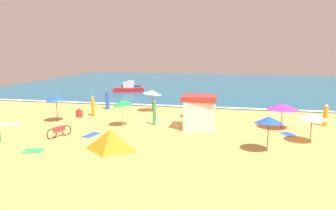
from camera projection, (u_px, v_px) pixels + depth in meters
The scene contains 25 objects.
ground_plane at pixel (160, 121), 24.02m from camera, with size 60.00×60.00×0.00m, color #E0A856.
ocean_water at pixel (195, 84), 51.00m from camera, with size 60.00×44.00×0.10m, color #196084.
wave_breaker_foam at pixel (174, 106), 30.07m from camera, with size 57.00×0.70×0.01m, color white.
lifeguard_cabana at pixel (199, 112), 21.47m from camera, with size 2.45×2.18×2.49m.
beach_umbrella_0 at pixel (123, 102), 22.01m from camera, with size 1.80×1.77×2.15m.
beach_umbrella_1 at pixel (269, 120), 16.33m from camera, with size 1.98×2.01×2.16m.
beach_umbrella_2 at pixel (56, 98), 23.40m from camera, with size 2.16×2.17×2.24m.
beach_umbrella_3 at pixel (283, 107), 21.33m from camera, with size 3.00×3.00×1.91m.
beach_umbrella_4 at pixel (152, 92), 27.46m from camera, with size 2.58×2.57×2.15m.
beach_umbrella_5 at pixel (199, 97), 24.70m from camera, with size 2.88×2.88×2.07m.
beach_umbrella_6 at pixel (312, 116), 18.02m from camera, with size 2.47×2.47×1.92m.
beach_tent at pixel (111, 140), 16.73m from camera, with size 2.44×1.71×1.26m.
parked_bicycle at pixel (59, 131), 19.44m from camera, with size 0.86×1.66×0.76m.
beachgoer_0 at pixel (154, 113), 22.62m from camera, with size 0.29×0.29×1.92m.
beachgoer_2 at pixel (325, 115), 22.28m from camera, with size 0.38×0.38×1.69m.
beachgoer_3 at pixel (108, 101), 28.76m from camera, with size 0.40×0.40×1.83m.
beachgoer_4 at pixel (79, 113), 25.28m from camera, with size 0.52×0.52×0.83m.
beachgoer_5 at pixel (93, 106), 25.71m from camera, with size 0.37×0.37×1.82m.
beach_towel_0 at pixel (205, 114), 26.74m from camera, with size 1.18×1.59×0.01m.
beach_towel_1 at pixel (9, 124), 22.82m from camera, with size 1.75×1.56×0.01m.
beach_towel_2 at pixel (288, 134), 20.14m from camera, with size 1.13×1.25×0.01m.
beach_towel_3 at pixel (33, 151), 16.79m from camera, with size 1.29×1.18×0.01m.
beach_towel_4 at pixel (91, 135), 19.96m from camera, with size 0.93×1.52×0.01m.
small_boat_0 at pixel (131, 86), 44.07m from camera, with size 2.87×1.33×1.19m.
small_boat_1 at pixel (129, 89), 40.55m from camera, with size 4.34×2.20×1.34m.
Camera 1 is at (5.23, -22.79, 5.69)m, focal length 31.01 mm.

